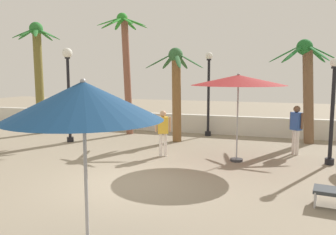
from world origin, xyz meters
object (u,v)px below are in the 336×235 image
object	(u,v)px
patio_umbrella_1	(84,102)
palm_tree_1	(307,79)
lamp_post_3	(68,80)
guest_0	(296,125)
guest_1	(163,129)
palm_tree_3	(176,83)
palm_tree_0	(38,66)
lamp_post_0	(333,107)
palm_tree_2	(126,59)
lamp_post_1	(209,87)
patio_umbrella_2	(238,81)

from	to	relation	value
patio_umbrella_1	palm_tree_1	world-z (taller)	palm_tree_1
lamp_post_3	guest_0	size ratio (longest dim) A/B	2.24
guest_0	guest_1	bearing A→B (deg)	-157.96
patio_umbrella_1	palm_tree_3	xyz separation A→B (m)	(-1.70, 9.79, -0.02)
palm_tree_0	lamp_post_0	world-z (taller)	palm_tree_0
guest_0	palm_tree_2	bearing A→B (deg)	164.95
guest_1	patio_umbrella_1	bearing A→B (deg)	-79.36
lamp_post_0	palm_tree_2	bearing A→B (deg)	159.53
palm_tree_0	guest_0	size ratio (longest dim) A/B	3.02
lamp_post_1	guest_0	world-z (taller)	lamp_post_1
lamp_post_0	guest_0	world-z (taller)	lamp_post_0
palm_tree_3	guest_1	world-z (taller)	palm_tree_3
palm_tree_3	lamp_post_3	size ratio (longest dim) A/B	1.00
palm_tree_1	lamp_post_3	distance (m)	9.78
palm_tree_3	lamp_post_0	size ratio (longest dim) A/B	1.18
palm_tree_0	palm_tree_3	bearing A→B (deg)	1.00
palm_tree_1	lamp_post_0	xyz separation A→B (m)	(0.60, -3.44, -0.84)
palm_tree_0	lamp_post_3	world-z (taller)	palm_tree_0
patio_umbrella_2	guest_0	bearing A→B (deg)	41.98
lamp_post_0	patio_umbrella_2	bearing A→B (deg)	-169.99
patio_umbrella_1	patio_umbrella_2	size ratio (longest dim) A/B	0.91
patio_umbrella_2	palm_tree_2	distance (m)	6.86
palm_tree_0	lamp_post_1	world-z (taller)	palm_tree_0
patio_umbrella_2	guest_1	world-z (taller)	patio_umbrella_2
lamp_post_1	patio_umbrella_2	bearing A→B (deg)	-66.64
palm_tree_1	lamp_post_3	size ratio (longest dim) A/B	1.09
patio_umbrella_2	palm_tree_1	world-z (taller)	palm_tree_1
palm_tree_0	lamp_post_3	xyz separation A→B (m)	(2.59, -1.40, -0.64)
palm_tree_0	lamp_post_3	bearing A→B (deg)	-28.37
palm_tree_2	lamp_post_3	bearing A→B (deg)	-118.08
palm_tree_1	lamp_post_1	size ratio (longest dim) A/B	1.11
palm_tree_0	lamp_post_0	distance (m)	12.78
guest_0	lamp_post_3	bearing A→B (deg)	-176.33
palm_tree_2	patio_umbrella_2	bearing A→B (deg)	-32.94
palm_tree_1	palm_tree_2	size ratio (longest dim) A/B	0.75
palm_tree_3	lamp_post_1	bearing A→B (deg)	60.39
palm_tree_0	guest_0	bearing A→B (deg)	-4.08
palm_tree_0	palm_tree_1	xyz separation A→B (m)	(11.94, 1.45, -0.58)
palm_tree_3	lamp_post_1	distance (m)	2.04
palm_tree_1	lamp_post_1	world-z (taller)	palm_tree_1
patio_umbrella_1	lamp_post_0	xyz separation A→B (m)	(4.04, 7.68, -0.66)
palm_tree_3	lamp_post_0	xyz separation A→B (m)	(5.74, -2.11, -0.63)
lamp_post_0	palm_tree_1	bearing A→B (deg)	99.92
patio_umbrella_1	lamp_post_1	distance (m)	11.58
lamp_post_1	guest_1	world-z (taller)	lamp_post_1
palm_tree_0	guest_0	distance (m)	11.78
palm_tree_0	lamp_post_0	xyz separation A→B (m)	(12.54, -1.99, -1.41)
palm_tree_0	palm_tree_3	xyz separation A→B (m)	(6.80, 0.12, -0.78)
patio_umbrella_1	guest_0	world-z (taller)	patio_umbrella_1
patio_umbrella_2	palm_tree_3	world-z (taller)	palm_tree_3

